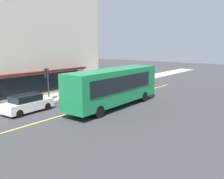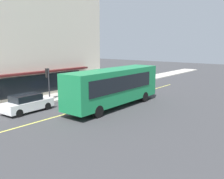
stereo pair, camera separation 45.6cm
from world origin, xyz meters
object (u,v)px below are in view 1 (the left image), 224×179
(bus, at_px, (114,86))
(car_navy, at_px, (97,90))
(pedestrian_by_curb, at_px, (79,82))
(car_white, at_px, (27,104))
(traffic_light, at_px, (47,77))

(bus, distance_m, car_navy, 5.28)
(car_navy, bearing_deg, bus, -121.06)
(bus, bearing_deg, pedestrian_by_curb, 67.89)
(car_white, height_order, pedestrian_by_curb, pedestrian_by_curb)
(bus, height_order, car_navy, bus)
(bus, relative_size, car_navy, 2.56)
(traffic_light, relative_size, car_navy, 0.73)
(pedestrian_by_curb, bearing_deg, car_white, -161.62)
(car_navy, height_order, car_white, same)
(traffic_light, height_order, pedestrian_by_curb, traffic_light)
(car_navy, xyz_separation_m, pedestrian_by_curb, (0.53, 3.42, 0.42))
(bus, relative_size, pedestrian_by_curb, 6.62)
(traffic_light, bearing_deg, pedestrian_by_curb, 12.90)
(traffic_light, xyz_separation_m, car_white, (-3.57, -1.77, -1.79))
(car_navy, bearing_deg, car_white, 177.57)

